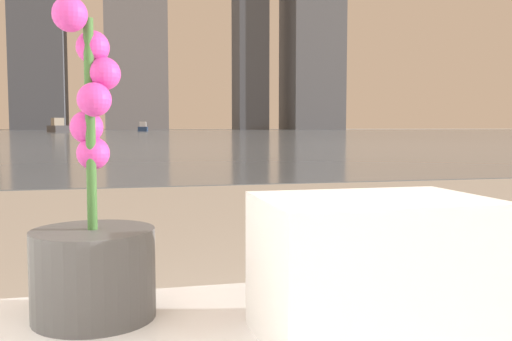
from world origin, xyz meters
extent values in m
cylinder|color=#4C4C4C|center=(-0.57, 0.96, 0.54)|extent=(0.15, 0.15, 0.11)
cylinder|color=#38662D|center=(-0.57, 0.96, 0.72)|extent=(0.01, 0.01, 0.26)
sphere|color=#CC3899|center=(-0.59, 0.94, 0.85)|extent=(0.04, 0.04, 0.04)
sphere|color=#CC3899|center=(-0.56, 0.98, 0.81)|extent=(0.04, 0.04, 0.04)
sphere|color=#CC3899|center=(-0.55, 0.97, 0.78)|extent=(0.04, 0.04, 0.04)
sphere|color=#CC3899|center=(-0.56, 0.95, 0.75)|extent=(0.04, 0.04, 0.04)
sphere|color=#CC3899|center=(-0.57, 0.98, 0.72)|extent=(0.04, 0.04, 0.04)
sphere|color=#CC3899|center=(-0.57, 0.98, 0.68)|extent=(0.04, 0.04, 0.04)
cube|color=white|center=(-0.26, 0.81, 0.50)|extent=(0.25, 0.18, 0.04)
cube|color=white|center=(-0.26, 0.81, 0.54)|extent=(0.25, 0.18, 0.04)
cube|color=white|center=(-0.26, 0.81, 0.58)|extent=(0.25, 0.18, 0.04)
cube|color=white|center=(-0.26, 0.81, 0.62)|extent=(0.25, 0.18, 0.04)
cube|color=slate|center=(0.00, 62.00, 0.01)|extent=(180.00, 110.00, 0.01)
cube|color=#4C4C51|center=(-7.39, 70.59, 0.40)|extent=(2.88, 4.71, 0.78)
cube|color=#B2A893|center=(-7.39, 70.59, 1.24)|extent=(1.59, 1.94, 0.89)
cube|color=navy|center=(2.83, 81.03, 0.32)|extent=(1.55, 3.67, 0.62)
cube|color=silver|center=(2.83, 81.03, 0.99)|extent=(1.01, 1.41, 0.71)
cube|color=#4C515B|center=(-15.13, 118.00, 16.98)|extent=(9.75, 9.98, 33.96)
cube|color=slate|center=(3.18, 118.00, 18.28)|extent=(12.11, 8.93, 36.56)
cube|color=#4C515B|center=(26.67, 118.00, 22.96)|extent=(6.22, 8.30, 45.91)
camera|label=1|loc=(-0.53, 0.24, 0.72)|focal=40.00mm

